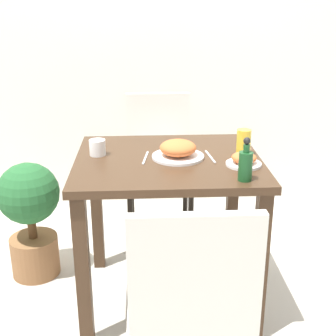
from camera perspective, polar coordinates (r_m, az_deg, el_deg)
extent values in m
plane|color=#B7B2A8|center=(2.54, 0.00, -15.42)|extent=(16.00, 16.00, 0.00)
cube|color=white|center=(3.33, -1.25, 17.19)|extent=(8.00, 0.05, 2.60)
cube|color=#3D2819|center=(2.18, 0.00, 0.79)|extent=(0.86, 0.76, 0.04)
cube|color=#3D2819|center=(2.07, -10.30, -12.59)|extent=(0.06, 0.06, 0.73)
cube|color=#3D2819|center=(2.11, 11.09, -11.94)|extent=(0.06, 0.06, 0.73)
cube|color=#3D2819|center=(2.65, -8.68, -4.86)|extent=(0.06, 0.06, 0.73)
cube|color=#3D2819|center=(2.68, 7.79, -4.49)|extent=(0.06, 0.06, 0.73)
cube|color=silver|center=(1.71, 2.44, -16.73)|extent=(0.42, 0.42, 0.04)
cube|color=silver|center=(1.42, 3.34, -13.63)|extent=(0.40, 0.04, 0.44)
cylinder|color=black|center=(2.02, 7.20, -18.71)|extent=(0.03, 0.03, 0.43)
cylinder|color=black|center=(1.99, -3.65, -19.17)|extent=(0.03, 0.03, 0.43)
cube|color=silver|center=(2.88, -1.06, -0.65)|extent=(0.42, 0.42, 0.04)
cube|color=silver|center=(2.99, -1.23, 4.97)|extent=(0.40, 0.04, 0.44)
cylinder|color=black|center=(2.81, -4.59, -6.52)|extent=(0.03, 0.03, 0.43)
cylinder|color=black|center=(2.82, 2.78, -6.35)|extent=(0.03, 0.03, 0.43)
cylinder|color=black|center=(3.14, -4.45, -3.55)|extent=(0.03, 0.03, 0.43)
cylinder|color=black|center=(3.15, 2.12, -3.42)|extent=(0.03, 0.03, 0.43)
cylinder|color=white|center=(2.18, 1.22, 1.41)|extent=(0.24, 0.24, 0.01)
ellipsoid|color=#CC6633|center=(2.17, 1.23, 2.47)|extent=(0.17, 0.17, 0.07)
cylinder|color=white|center=(2.11, 9.20, 0.47)|extent=(0.16, 0.16, 0.01)
ellipsoid|color=#CC6633|center=(2.10, 9.25, 1.24)|extent=(0.11, 0.11, 0.05)
cylinder|color=white|center=(2.23, -8.60, 2.48)|extent=(0.08, 0.08, 0.07)
cylinder|color=gold|center=(2.24, 9.20, 3.13)|extent=(0.07, 0.07, 0.12)
cylinder|color=#194C23|center=(1.92, 9.42, 0.20)|extent=(0.06, 0.06, 0.12)
cylinder|color=#194C23|center=(1.90, 9.55, 2.39)|extent=(0.03, 0.03, 0.03)
sphere|color=black|center=(1.89, 9.60, 3.29)|extent=(0.03, 0.03, 0.03)
cube|color=silver|center=(2.17, -2.77, 1.25)|extent=(0.03, 0.17, 0.00)
cube|color=silver|center=(2.20, 5.17, 1.38)|extent=(0.03, 0.17, 0.00)
cylinder|color=brown|center=(2.77, -15.88, -10.19)|extent=(0.26, 0.26, 0.23)
cylinder|color=brown|center=(2.69, -16.22, -7.19)|extent=(0.05, 0.05, 0.10)
sphere|color=#235B2D|center=(2.60, -16.68, -2.97)|extent=(0.33, 0.33, 0.33)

